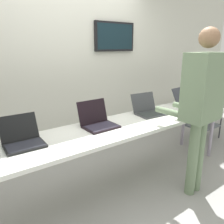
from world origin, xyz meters
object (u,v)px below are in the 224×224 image
(laptop_station_2, at_px, (148,109))
(person, at_px, (202,99))
(laptop_station_3, at_px, (186,101))
(storage_cart, at_px, (204,113))
(workbench, at_px, (118,129))
(laptop_station_0, at_px, (22,139))
(laptop_station_1, at_px, (98,121))
(coffee_mug, at_px, (184,113))

(laptop_station_2, bearing_deg, person, -89.83)
(laptop_station_3, relative_size, person, 0.22)
(storage_cart, bearing_deg, laptop_station_3, -171.93)
(workbench, height_order, laptop_station_0, laptop_station_0)
(laptop_station_2, bearing_deg, storage_cart, 3.70)
(laptop_station_2, xyz_separation_m, laptop_station_3, (0.82, -0.00, -0.00))
(workbench, height_order, laptop_station_3, laptop_station_3)
(laptop_station_2, xyz_separation_m, storage_cart, (1.51, 0.10, -0.35))
(workbench, xyz_separation_m, laptop_station_1, (-0.20, 0.12, 0.11))
(laptop_station_0, height_order, coffee_mug, laptop_station_0)
(workbench, bearing_deg, person, -45.46)
(laptop_station_3, xyz_separation_m, person, (-0.82, -0.75, 0.28))
(storage_cart, bearing_deg, laptop_station_1, -177.27)
(coffee_mug, bearing_deg, workbench, 163.88)
(workbench, relative_size, laptop_station_0, 9.21)
(laptop_station_1, bearing_deg, laptop_station_3, 0.44)
(laptop_station_1, distance_m, laptop_station_2, 0.81)
(workbench, bearing_deg, laptop_station_2, 12.07)
(laptop_station_0, relative_size, laptop_station_2, 0.91)
(laptop_station_1, xyz_separation_m, coffee_mug, (1.06, -0.37, -0.01))
(laptop_station_1, xyz_separation_m, laptop_station_2, (0.81, 0.01, -0.00))
(laptop_station_1, height_order, laptop_station_3, laptop_station_1)
(coffee_mug, bearing_deg, person, -124.23)
(laptop_station_2, height_order, storage_cart, laptop_station_2)
(laptop_station_2, bearing_deg, workbench, -167.93)
(laptop_station_1, height_order, coffee_mug, laptop_station_1)
(laptop_station_1, relative_size, laptop_station_3, 0.93)
(person, xyz_separation_m, coffee_mug, (0.25, 0.37, -0.29))
(laptop_station_2, relative_size, person, 0.22)
(laptop_station_2, distance_m, laptop_station_3, 0.82)
(laptop_station_3, height_order, storage_cart, laptop_station_3)
(coffee_mug, relative_size, storage_cart, 0.14)
(laptop_station_0, xyz_separation_m, laptop_station_1, (0.82, 0.01, 0.01))
(laptop_station_0, xyz_separation_m, coffee_mug, (1.88, -0.36, -0.01))
(person, height_order, storage_cart, person)
(laptop_station_2, distance_m, person, 0.80)
(coffee_mug, distance_m, storage_cart, 1.38)
(person, bearing_deg, workbench, 134.54)
(workbench, distance_m, laptop_station_3, 1.44)
(laptop_station_1, height_order, storage_cart, laptop_station_1)
(storage_cart, bearing_deg, laptop_station_2, -176.30)
(coffee_mug, height_order, storage_cart, coffee_mug)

